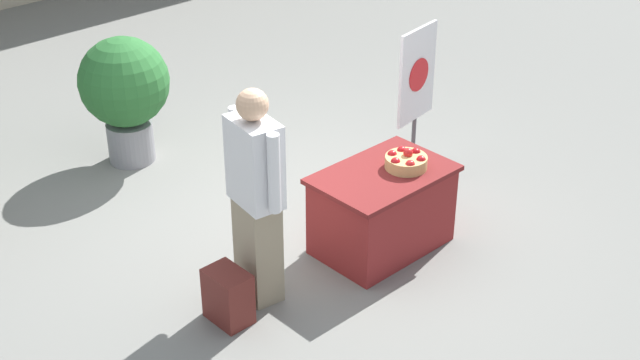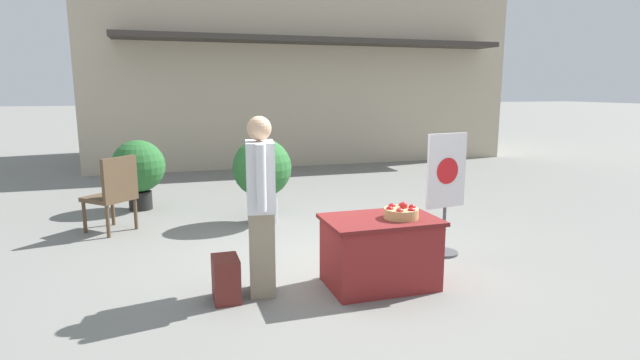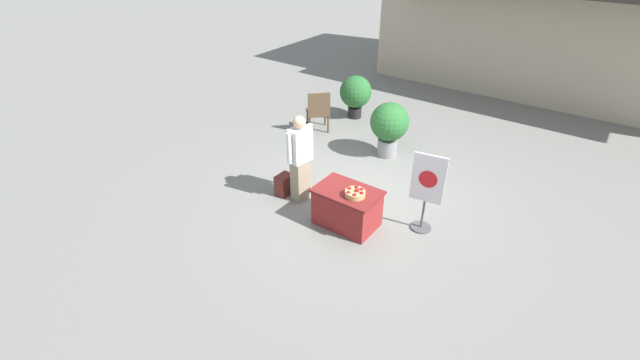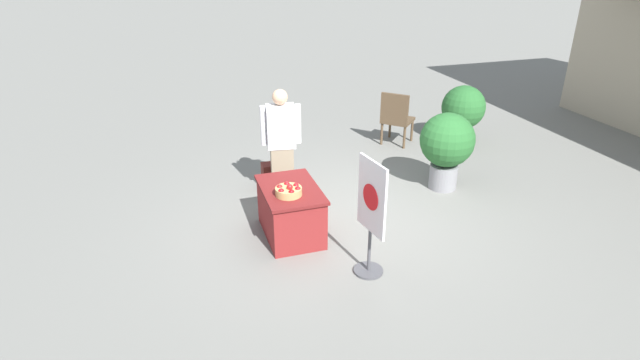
{
  "view_description": "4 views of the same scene",
  "coord_description": "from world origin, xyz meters",
  "views": [
    {
      "loc": [
        -4.4,
        -5.03,
        4.15
      ],
      "look_at": [
        -0.07,
        -0.42,
        0.58
      ],
      "focal_mm": 50.0,
      "sensor_mm": 36.0,
      "label": 1
    },
    {
      "loc": [
        -1.78,
        -5.25,
        1.97
      ],
      "look_at": [
        -0.16,
        -0.05,
        0.97
      ],
      "focal_mm": 28.0,
      "sensor_mm": 36.0,
      "label": 2
    },
    {
      "loc": [
        3.45,
        -6.08,
        4.7
      ],
      "look_at": [
        -0.37,
        -0.83,
        0.7
      ],
      "focal_mm": 24.0,
      "sensor_mm": 36.0,
      "label": 3
    },
    {
      "loc": [
        5.97,
        -2.27,
        3.58
      ],
      "look_at": [
        0.11,
        -0.39,
        0.71
      ],
      "focal_mm": 28.0,
      "sensor_mm": 36.0,
      "label": 4
    }
  ],
  "objects": [
    {
      "name": "potted_plant_far_right",
      "position": [
        -0.44,
        1.89,
        0.76
      ],
      "size": [
        0.86,
        0.86,
        1.26
      ],
      "color": "gray",
      "rests_on": "ground_plane"
    },
    {
      "name": "backpack",
      "position": [
        -1.3,
        -0.75,
        0.21
      ],
      "size": [
        0.24,
        0.34,
        0.42
      ],
      "color": "maroon",
      "rests_on": "ground_plane"
    },
    {
      "name": "person_visitor",
      "position": [
        -0.94,
        -0.67,
        0.88
      ],
      "size": [
        0.32,
        0.6,
        1.72
      ],
      "rotation": [
        0.0,
        0.0,
        -0.15
      ],
      "color": "gray",
      "rests_on": "ground_plane"
    },
    {
      "name": "apple_basket",
      "position": [
        0.42,
        -0.91,
        0.77
      ],
      "size": [
        0.34,
        0.34,
        0.16
      ],
      "color": "tan",
      "rests_on": "display_table"
    },
    {
      "name": "display_table",
      "position": [
        0.23,
        -0.84,
        0.36
      ],
      "size": [
        1.12,
        0.74,
        0.71
      ],
      "color": "maroon",
      "rests_on": "ground_plane"
    },
    {
      "name": "ground_plane",
      "position": [
        0.0,
        0.0,
        0.0
      ],
      "size": [
        120.0,
        120.0,
        0.0
      ],
      "primitive_type": "plane",
      "color": "slate"
    },
    {
      "name": "poster_board",
      "position": [
        1.36,
        -0.17,
        0.79
      ],
      "size": [
        0.55,
        0.36,
        1.46
      ],
      "rotation": [
        0.0,
        0.0,
        -1.42
      ],
      "color": "#4C4C51",
      "rests_on": "ground_plane"
    }
  ]
}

